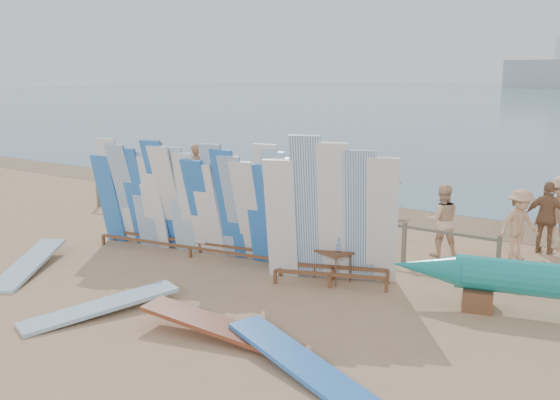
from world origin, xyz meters
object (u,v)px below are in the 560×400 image
Objects in this scene: beachgoer_extra_0 at (519,225)px; beachgoer_10 at (547,218)px; flat_board_a at (30,271)px; flat_board_c at (220,338)px; beachgoer_0 at (156,174)px; beachgoer_6 at (329,206)px; beach_chair_right at (296,222)px; vendor_table at (332,264)px; beachgoer_extra_1 at (175,173)px; stroller at (346,225)px; flat_board_d at (296,369)px; beachgoer_11 at (157,166)px; main_surfboard_rack at (194,204)px; beachgoer_3 at (223,182)px; beachgoer_7 at (354,190)px; flat_board_b at (102,313)px; beachgoer_5 at (373,184)px; beachgoer_4 at (272,190)px; beachgoer_2 at (179,180)px; side_surfboard_rack at (332,218)px; beachgoer_8 at (442,220)px; beach_chair_left at (316,227)px; beachgoer_9 at (560,213)px; beachgoer_1 at (196,173)px.

beachgoer_10 reaches higher than beachgoer_extra_0.
flat_board_a is 5.42m from flat_board_c.
beachgoer_0 reaches higher than beachgoer_6.
beachgoer_6 is (0.90, 0.13, 0.52)m from beach_chair_right.
beachgoer_extra_1 is (-8.45, 4.49, 0.45)m from vendor_table.
stroller reaches higher than beach_chair_right.
beachgoer_11 is (-10.82, 8.21, 0.92)m from flat_board_d.
main_surfboard_rack is 5.03m from beachgoer_3.
beachgoer_7 is (-1.65, 7.98, 0.90)m from flat_board_c.
beachgoer_extra_1 is at bearing 146.82° from flat_board_b.
beachgoer_5 is 4.59m from beachgoer_3.
beachgoer_10 is (7.26, 0.49, 0.05)m from beachgoer_4.
beachgoer_5 is 0.92× the size of beachgoer_0.
main_surfboard_rack is 5.98m from beachgoer_0.
beachgoer_2 reaches higher than beachgoer_extra_1.
beach_chair_right is 1.50m from stroller.
beachgoer_extra_0 is at bearing -23.22° from beachgoer_2.
stroller is at bearing 91.39° from side_surfboard_rack.
beachgoer_extra_1 is (-11.67, 0.19, -0.05)m from beachgoer_10.
beachgoer_8 is at bearing 109.18° from beachgoer_6.
main_surfboard_rack is 4.62m from flat_board_c.
beachgoer_0 is at bearing 169.50° from beach_chair_left.
beachgoer_5 is 1.04× the size of beachgoer_8.
flat_board_b is 10.95m from beachgoer_11.
stroller is at bearing -30.75° from beach_chair_right.
beachgoer_4 is at bearing 115.24° from side_surfboard_rack.
stroller is 0.67× the size of beachgoer_6.
side_surfboard_rack is 9.00m from beachgoer_0.
stroller is 0.57× the size of beachgoer_0.
beachgoer_2 is 1.05× the size of beachgoer_5.
beachgoer_2 reaches higher than beachgoer_9.
beach_chair_right is at bearing 176.63° from beachgoer_9.
beachgoer_2 is at bearing 175.92° from stroller.
beachgoer_1 reaches higher than beachgoer_8.
beachgoer_3 is (-4.19, -0.61, -0.10)m from beachgoer_7.
beachgoer_10 is 0.90× the size of beachgoer_1.
beachgoer_7 is (-4.62, 1.17, 0.10)m from beachgoer_extra_0.
flat_board_c is (5.41, -0.33, 0.00)m from flat_board_a.
beachgoer_extra_0 reaches higher than beachgoer_4.
beachgoer_6 is (7.84, -1.83, -0.13)m from beachgoer_11.
side_surfboard_rack is 10.77m from beachgoer_11.
beachgoer_11 is at bearing 67.57° from beachgoer_4.
beachgoer_extra_0 is at bearing 72.54° from beachgoer_3.
beachgoer_2 is at bearing 17.85° from beachgoer_7.
beachgoer_9 is (10.34, 1.79, -0.03)m from beachgoer_2.
beachgoer_4 is at bearing 21.40° from flat_board_c.
beachgoer_10 is at bearing 14.51° from beach_chair_left.
beachgoer_extra_1 is at bearing -0.22° from beachgoer_10.
beachgoer_10 is 11.43m from beachgoer_0.
beach_chair_right is at bearing 111.23° from flat_board_b.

